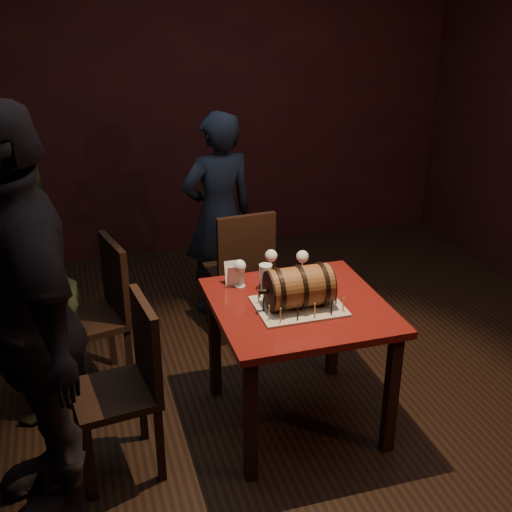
% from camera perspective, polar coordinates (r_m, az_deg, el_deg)
% --- Properties ---
extents(room_shell, '(5.04, 5.04, 2.80)m').
position_cam_1_polar(room_shell, '(3.28, 0.75, 6.95)').
color(room_shell, black).
rests_on(room_shell, ground).
extents(pub_table, '(0.90, 0.90, 0.75)m').
position_cam_1_polar(pub_table, '(3.47, 3.80, -5.82)').
color(pub_table, '#4C0E0C').
rests_on(pub_table, ground).
extents(cake_board, '(0.45, 0.35, 0.01)m').
position_cam_1_polar(cake_board, '(3.37, 3.81, -4.47)').
color(cake_board, '#A89D87').
rests_on(cake_board, pub_table).
extents(barrel_cake, '(0.39, 0.23, 0.23)m').
position_cam_1_polar(barrel_cake, '(3.32, 3.85, -2.75)').
color(barrel_cake, brown).
rests_on(barrel_cake, cake_board).
extents(birthday_candles, '(0.40, 0.30, 0.09)m').
position_cam_1_polar(birthday_candles, '(3.35, 3.84, -3.76)').
color(birthday_candles, '#D8C281').
rests_on(birthday_candles, cake_board).
extents(wine_glass_left, '(0.07, 0.07, 0.16)m').
position_cam_1_polar(wine_glass_left, '(3.54, -1.47, -1.00)').
color(wine_glass_left, silver).
rests_on(wine_glass_left, pub_table).
extents(wine_glass_mid, '(0.07, 0.07, 0.16)m').
position_cam_1_polar(wine_glass_mid, '(3.67, 1.35, -0.08)').
color(wine_glass_mid, silver).
rests_on(wine_glass_mid, pub_table).
extents(wine_glass_right, '(0.07, 0.07, 0.16)m').
position_cam_1_polar(wine_glass_right, '(3.66, 4.15, -0.16)').
color(wine_glass_right, silver).
rests_on(wine_glass_right, pub_table).
extents(pint_of_ale, '(0.07, 0.07, 0.15)m').
position_cam_1_polar(pint_of_ale, '(3.52, 0.86, -1.96)').
color(pint_of_ale, silver).
rests_on(pint_of_ale, pub_table).
extents(menu_card, '(0.10, 0.05, 0.13)m').
position_cam_1_polar(menu_card, '(3.57, -1.90, -1.66)').
color(menu_card, white).
rests_on(menu_card, pub_table).
extents(chair_back, '(0.43, 0.43, 0.93)m').
position_cam_1_polar(chair_back, '(4.37, -1.30, -0.98)').
color(chair_back, black).
rests_on(chair_back, ground).
extents(chair_left_rear, '(0.48, 0.48, 0.93)m').
position_cam_1_polar(chair_left_rear, '(3.96, -13.58, -4.46)').
color(chair_left_rear, black).
rests_on(chair_left_rear, ground).
extents(chair_left_front, '(0.45, 0.45, 0.93)m').
position_cam_1_polar(chair_left_front, '(3.27, -11.22, -10.61)').
color(chair_left_front, black).
rests_on(chair_left_front, ground).
extents(person_back, '(0.60, 0.45, 1.51)m').
position_cam_1_polar(person_back, '(4.66, -3.33, 3.64)').
color(person_back, '#182031').
rests_on(person_back, ground).
extents(person_left_rear, '(0.80, 0.89, 1.50)m').
position_cam_1_polar(person_left_rear, '(3.74, -19.88, -3.13)').
color(person_left_rear, '#2E361B').
rests_on(person_left_rear, ground).
extents(person_left_front, '(0.74, 1.22, 1.93)m').
position_cam_1_polar(person_left_front, '(2.94, -19.59, -5.68)').
color(person_left_front, black).
rests_on(person_left_front, ground).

